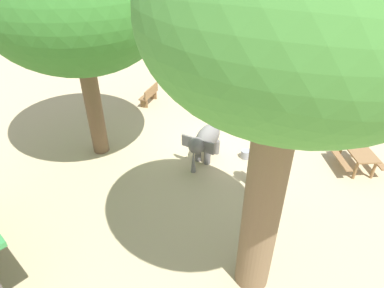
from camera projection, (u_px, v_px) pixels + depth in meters
The scene contains 8 objects.
ground_plane at pixel (211, 145), 13.09m from camera, with size 60.00×60.00×0.00m, color tan.
elephant at pixel (205, 140), 11.85m from camera, with size 1.31×1.91×1.31m.
person_handler at pixel (255, 162), 10.55m from camera, with size 0.32×0.51×1.62m.
shade_tree_main at pixel (292, 27), 4.78m from camera, with size 4.91×4.50×7.94m.
shade_tree_secondary at pixel (74, 1), 9.83m from camera, with size 6.23×5.71×7.70m.
wooden_bench at pixel (150, 94), 16.08m from camera, with size 0.93×1.44×0.88m.
picnic_table_near at pixel (358, 155), 11.54m from camera, with size 2.11×2.11×0.78m.
feed_bucket at pixel (246, 154), 12.31m from camera, with size 0.36×0.36×0.32m, color gray.
Camera 1 is at (-6.88, 8.52, 7.22)m, focal length 30.37 mm.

